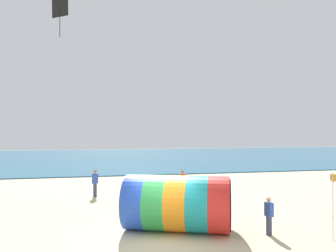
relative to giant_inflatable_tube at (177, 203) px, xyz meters
name	(u,v)px	position (x,y,z in m)	size (l,w,h in m)	color
ground_plane	(163,239)	(-0.80, -0.89, -1.21)	(120.00, 120.00, 0.00)	beige
sea	(119,158)	(-0.80, 37.15, -1.16)	(120.00, 40.00, 0.10)	#236084
giant_inflatable_tube	(177,203)	(0.00, 0.00, 0.00)	(5.11, 3.87, 2.42)	blue
kite_handler	(269,216)	(3.66, -1.31, -0.40)	(0.28, 0.39, 1.60)	#383D56
kite_black_diamond	(60,2)	(-5.33, 2.91, 9.56)	(0.87, 0.66, 2.52)	black
bystander_near_water	(95,183)	(-3.72, 8.07, -0.29)	(0.42, 0.40, 1.79)	#383D56
bystander_mid_beach	(182,182)	(2.08, 7.56, -0.35)	(0.38, 0.26, 1.68)	black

